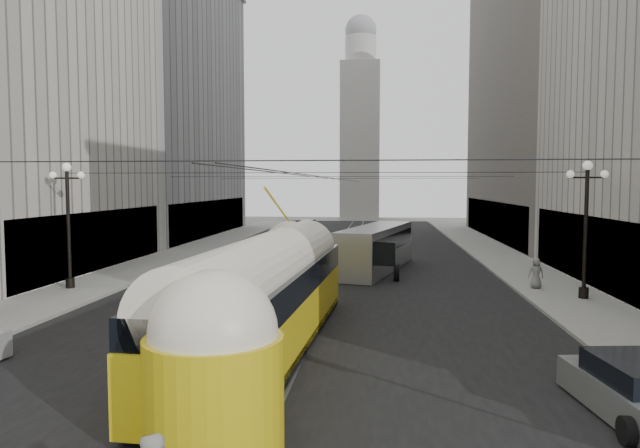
% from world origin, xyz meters
% --- Properties ---
extents(road, '(20.00, 85.00, 0.02)m').
position_xyz_m(road, '(0.00, 32.50, 0.00)').
color(road, black).
rests_on(road, ground).
extents(sidewalk_left, '(4.00, 72.00, 0.15)m').
position_xyz_m(sidewalk_left, '(-12.00, 36.00, 0.07)').
color(sidewalk_left, gray).
rests_on(sidewalk_left, ground).
extents(sidewalk_right, '(4.00, 72.00, 0.15)m').
position_xyz_m(sidewalk_right, '(12.00, 36.00, 0.07)').
color(sidewalk_right, gray).
rests_on(sidewalk_right, ground).
extents(rail_left, '(0.12, 85.00, 0.04)m').
position_xyz_m(rail_left, '(-0.75, 32.50, 0.00)').
color(rail_left, gray).
rests_on(rail_left, ground).
extents(rail_right, '(0.12, 85.00, 0.04)m').
position_xyz_m(rail_right, '(0.75, 32.50, 0.00)').
color(rail_right, gray).
rests_on(rail_right, ground).
extents(building_left_far, '(12.60, 28.60, 28.60)m').
position_xyz_m(building_left_far, '(-19.99, 48.00, 14.31)').
color(building_left_far, '#999999').
rests_on(building_left_far, ground).
extents(building_right_far, '(12.60, 32.60, 32.60)m').
position_xyz_m(building_right_far, '(20.00, 48.00, 16.31)').
color(building_right_far, '#514C47').
rests_on(building_right_far, ground).
extents(distant_tower, '(6.00, 6.00, 31.36)m').
position_xyz_m(distant_tower, '(0.00, 80.00, 14.97)').
color(distant_tower, '#B2AFA8').
rests_on(distant_tower, ground).
extents(lamppost_left_mid, '(1.86, 0.44, 6.37)m').
position_xyz_m(lamppost_left_mid, '(-12.60, 18.00, 3.74)').
color(lamppost_left_mid, black).
rests_on(lamppost_left_mid, sidewalk_left).
extents(lamppost_right_mid, '(1.86, 0.44, 6.37)m').
position_xyz_m(lamppost_right_mid, '(12.60, 18.00, 3.74)').
color(lamppost_right_mid, black).
rests_on(lamppost_right_mid, sidewalk_right).
extents(catenary, '(25.00, 72.00, 0.23)m').
position_xyz_m(catenary, '(0.12, 31.49, 5.88)').
color(catenary, black).
rests_on(catenary, ground).
extents(streetcar, '(3.60, 17.45, 3.83)m').
position_xyz_m(streetcar, '(-0.50, 8.75, 1.87)').
color(streetcar, gold).
rests_on(streetcar, ground).
extents(city_bus, '(4.86, 11.39, 2.80)m').
position_xyz_m(city_bus, '(2.94, 26.44, 1.53)').
color(city_bus, '#A2A4A7').
rests_on(city_bus, ground).
extents(sedan_grey, '(2.35, 4.55, 1.37)m').
position_xyz_m(sedan_grey, '(9.10, 4.27, 0.62)').
color(sedan_grey, slate).
rests_on(sedan_grey, ground).
extents(sedan_white_far, '(2.69, 4.70, 1.40)m').
position_xyz_m(sedan_white_far, '(2.44, 43.93, 0.63)').
color(sedan_white_far, white).
rests_on(sedan_white_far, ground).
extents(sedan_dark_far, '(2.77, 4.56, 1.35)m').
position_xyz_m(sedan_dark_far, '(-5.37, 55.68, 0.61)').
color(sedan_dark_far, black).
rests_on(sedan_dark_far, ground).
extents(pedestrian_crossing_a, '(0.39, 0.57, 1.52)m').
position_xyz_m(pedestrian_crossing_a, '(-3.38, 4.37, 0.76)').
color(pedestrian_crossing_a, black).
rests_on(pedestrian_crossing_a, ground).
extents(pedestrian_sidewalk_right, '(0.76, 0.47, 1.55)m').
position_xyz_m(pedestrian_sidewalk_right, '(11.08, 20.39, 0.92)').
color(pedestrian_sidewalk_right, slate).
rests_on(pedestrian_sidewalk_right, sidewalk_right).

